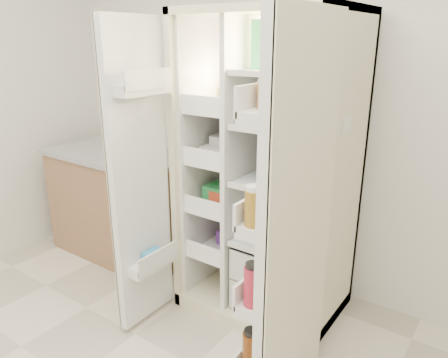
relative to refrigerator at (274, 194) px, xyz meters
The scene contains 5 objects.
wall_back 0.70m from the refrigerator, 94.02° to the left, with size 4.00×0.02×2.70m, color silver.
refrigerator is the anchor object (origin of this frame).
freezer_door 0.81m from the refrigerator, 130.49° to the right, with size 0.15×0.40×1.72m.
fridge_door 0.85m from the refrigerator, 56.26° to the right, with size 0.17×0.58×1.72m.
kitchen_counter 1.33m from the refrigerator, behind, with size 1.14×0.61×0.83m.
Camera 1 is at (1.17, -0.49, 1.64)m, focal length 34.00 mm.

